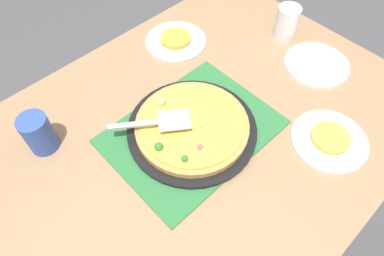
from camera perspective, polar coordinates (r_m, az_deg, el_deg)
name	(u,v)px	position (r m, az deg, el deg)	size (l,w,h in m)	color
ground_plane	(192,223)	(1.68, 0.00, -15.50)	(8.00, 8.00, 0.00)	#4C4C51
dining_table	(192,151)	(1.10, 0.00, -3.93)	(1.40, 1.00, 0.75)	#9E7A56
placemat	(192,131)	(1.01, 0.00, -0.56)	(0.48, 0.36, 0.01)	#2D753D
pizza_pan	(192,129)	(1.00, 0.00, -0.23)	(0.38, 0.38, 0.01)	black
pizza	(191,125)	(0.98, -0.09, 0.43)	(0.33, 0.33, 0.05)	tan
plate_near_left	(329,140)	(1.06, 21.89, -1.93)	(0.22, 0.22, 0.01)	white
plate_far_right	(176,41)	(1.28, -2.73, 14.25)	(0.22, 0.22, 0.01)	white
plate_side	(317,65)	(1.26, 20.06, 9.91)	(0.22, 0.22, 0.01)	white
served_slice_left	(331,138)	(1.05, 22.11, -1.53)	(0.11, 0.11, 0.02)	#EAB747
served_slice_right	(176,38)	(1.27, -2.75, 14.70)	(0.11, 0.11, 0.02)	gold
cup_near	(287,22)	(1.32, 15.51, 16.60)	(0.08, 0.08, 0.12)	white
cup_corner	(39,133)	(1.02, -24.21, -0.82)	(0.08, 0.08, 0.12)	#3351AD
pizza_server	(157,122)	(0.95, -5.83, 1.00)	(0.21, 0.17, 0.01)	silver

